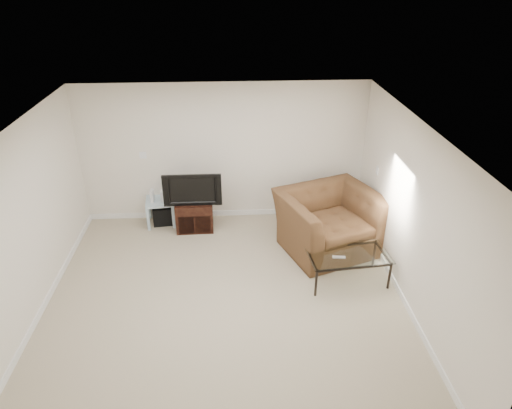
{
  "coord_description": "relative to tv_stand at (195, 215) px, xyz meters",
  "views": [
    {
      "loc": [
        0.14,
        -5.03,
        4.22
      ],
      "look_at": [
        0.5,
        1.2,
        0.9
      ],
      "focal_mm": 32.0,
      "sensor_mm": 36.0,
      "label": 1
    }
  ],
  "objects": [
    {
      "name": "ceiling",
      "position": [
        0.54,
        -2.05,
        2.23
      ],
      "size": [
        5.0,
        5.0,
        0.0
      ],
      "primitive_type": "plane",
      "color": "white",
      "rests_on": "ground"
    },
    {
      "name": "plate_back",
      "position": [
        -0.86,
        0.44,
        0.98
      ],
      "size": [
        0.12,
        0.02,
        0.12
      ],
      "primitive_type": "cube",
      "color": "white",
      "rests_on": "wall_back"
    },
    {
      "name": "wall_left",
      "position": [
        -1.96,
        -2.05,
        0.98
      ],
      "size": [
        0.02,
        5.0,
        2.5
      ],
      "primitive_type": "cube",
      "color": "silver",
      "rests_on": "ground"
    },
    {
      "name": "remote",
      "position": [
        2.18,
        -1.73,
        0.2
      ],
      "size": [
        0.19,
        0.07,
        0.02
      ],
      "primitive_type": "cube",
      "rotation": [
        0.0,
        0.0,
        -0.13
      ],
      "color": "#B2B2B7",
      "rests_on": "coffee_table"
    },
    {
      "name": "coffee_table",
      "position": [
        2.34,
        -1.64,
        -0.04
      ],
      "size": [
        1.23,
        0.77,
        0.46
      ],
      "primitive_type": null,
      "rotation": [
        0.0,
        0.0,
        0.1
      ],
      "color": "black",
      "rests_on": "floor"
    },
    {
      "name": "tv_stand",
      "position": [
        0.0,
        0.0,
        0.0
      ],
      "size": [
        0.65,
        0.46,
        0.53
      ],
      "primitive_type": null,
      "rotation": [
        0.0,
        0.0,
        0.03
      ],
      "color": "black",
      "rests_on": "floor"
    },
    {
      "name": "game_console",
      "position": [
        -0.74,
        0.2,
        0.31
      ],
      "size": [
        0.05,
        0.16,
        0.21
      ],
      "primitive_type": "cube",
      "rotation": [
        0.0,
        0.0,
        -0.02
      ],
      "color": "white",
      "rests_on": "side_table"
    },
    {
      "name": "floor",
      "position": [
        0.54,
        -2.05,
        -0.27
      ],
      "size": [
        5.0,
        5.0,
        0.0
      ],
      "primitive_type": "plane",
      "color": "tan",
      "rests_on": "ground"
    },
    {
      "name": "recliner",
      "position": [
        2.24,
        -0.74,
        0.39
      ],
      "size": [
        1.75,
        1.44,
        1.31
      ],
      "primitive_type": "imported",
      "rotation": [
        0.0,
        0.0,
        0.36
      ],
      "color": "brown",
      "rests_on": "floor"
    },
    {
      "name": "wall_back",
      "position": [
        0.54,
        0.45,
        0.98
      ],
      "size": [
        5.0,
        0.02,
        2.5
      ],
      "primitive_type": "cube",
      "color": "silver",
      "rests_on": "ground"
    },
    {
      "name": "dvd_player",
      "position": [
        0.0,
        -0.04,
        0.18
      ],
      "size": [
        0.38,
        0.27,
        0.05
      ],
      "primitive_type": "cube",
      "rotation": [
        0.0,
        0.0,
        0.03
      ],
      "color": "black",
      "rests_on": "tv_stand"
    },
    {
      "name": "plate_right_switch",
      "position": [
        3.03,
        -0.45,
        0.98
      ],
      "size": [
        0.02,
        0.09,
        0.13
      ],
      "primitive_type": "cube",
      "color": "white",
      "rests_on": "wall_right"
    },
    {
      "name": "wall_right",
      "position": [
        3.04,
        -2.05,
        0.98
      ],
      "size": [
        0.02,
        5.0,
        2.5
      ],
      "primitive_type": "cube",
      "color": "silver",
      "rests_on": "ground"
    },
    {
      "name": "game_case",
      "position": [
        -0.56,
        0.22,
        0.29
      ],
      "size": [
        0.05,
        0.14,
        0.19
      ],
      "primitive_type": "cube",
      "rotation": [
        0.0,
        0.0,
        -0.04
      ],
      "color": "silver",
      "rests_on": "side_table"
    },
    {
      "name": "television",
      "position": [
        0.0,
        -0.03,
        0.55
      ],
      "size": [
        0.92,
        0.19,
        0.57
      ],
      "primitive_type": "imported",
      "rotation": [
        0.0,
        0.0,
        0.0
      ],
      "color": "black",
      "rests_on": "tv_stand"
    },
    {
      "name": "plate_right_outlet",
      "position": [
        3.03,
        -0.75,
        0.03
      ],
      "size": [
        0.02,
        0.08,
        0.12
      ],
      "primitive_type": "cube",
      "color": "white",
      "rests_on": "wall_right"
    },
    {
      "name": "side_table",
      "position": [
        -0.63,
        0.23,
        -0.03
      ],
      "size": [
        0.54,
        0.54,
        0.47
      ],
      "primitive_type": null,
      "rotation": [
        0.0,
        0.0,
        0.11
      ],
      "color": "#A6C1CE",
      "rests_on": "floor"
    },
    {
      "name": "subwoofer",
      "position": [
        -0.6,
        0.25,
        -0.1
      ],
      "size": [
        0.38,
        0.38,
        0.35
      ],
      "primitive_type": "cube",
      "rotation": [
        0.0,
        0.0,
        0.12
      ],
      "color": "black",
      "rests_on": "floor"
    }
  ]
}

